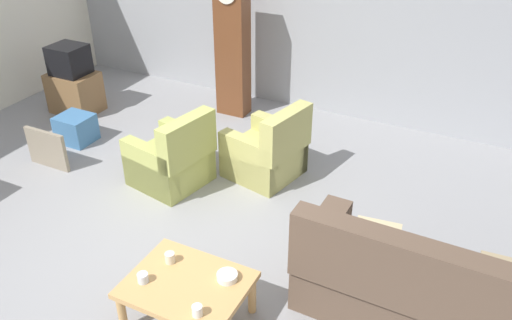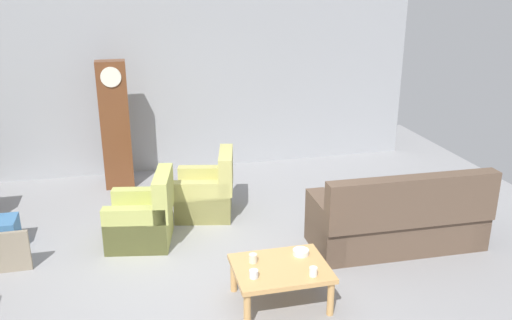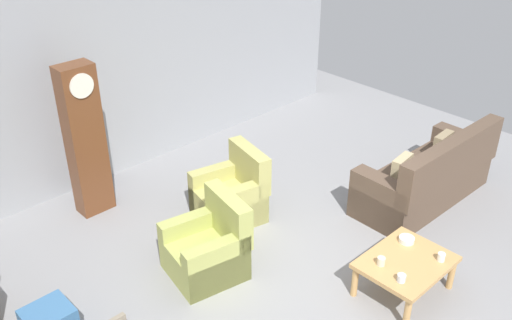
{
  "view_description": "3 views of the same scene",
  "coord_description": "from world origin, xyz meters",
  "px_view_note": "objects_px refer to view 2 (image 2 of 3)",
  "views": [
    {
      "loc": [
        2.51,
        -3.32,
        3.41
      ],
      "look_at": [
        0.62,
        0.48,
        0.87
      ],
      "focal_mm": 36.69,
      "sensor_mm": 36.0,
      "label": 1
    },
    {
      "loc": [
        -0.74,
        -5.4,
        3.23
      ],
      "look_at": [
        0.79,
        0.83,
        1.0
      ],
      "focal_mm": 37.71,
      "sensor_mm": 36.0,
      "label": 2
    },
    {
      "loc": [
        -3.7,
        -3.09,
        4.24
      ],
      "look_at": [
        0.25,
        1.07,
        1.02
      ],
      "focal_mm": 39.58,
      "sensor_mm": 36.0,
      "label": 3
    }
  ],
  "objects_px": {
    "bowl_white_stacked": "(301,252)",
    "grandfather_clock": "(115,125)",
    "cup_cream_tall": "(253,258)",
    "cup_blue_rimmed": "(254,274)",
    "armchair_olive_near": "(143,220)",
    "coffee_table_wood": "(281,271)",
    "framed_picture_leaning": "(2,253)",
    "couch_floral": "(398,221)",
    "cup_white_porcelain": "(313,272)",
    "armchair_olive_far": "(207,194)"
  },
  "relations": [
    {
      "from": "bowl_white_stacked",
      "to": "framed_picture_leaning",
      "type": "bearing_deg",
      "value": 160.21
    },
    {
      "from": "cup_white_porcelain",
      "to": "cup_blue_rimmed",
      "type": "relative_size",
      "value": 1.02
    },
    {
      "from": "cup_white_porcelain",
      "to": "armchair_olive_far",
      "type": "bearing_deg",
      "value": 104.13
    },
    {
      "from": "armchair_olive_near",
      "to": "cup_cream_tall",
      "type": "xyz_separation_m",
      "value": [
        1.05,
        -1.55,
        0.16
      ]
    },
    {
      "from": "armchair_olive_near",
      "to": "coffee_table_wood",
      "type": "relative_size",
      "value": 0.96
    },
    {
      "from": "armchair_olive_far",
      "to": "framed_picture_leaning",
      "type": "xyz_separation_m",
      "value": [
        -2.5,
        -1.02,
        -0.06
      ]
    },
    {
      "from": "cup_blue_rimmed",
      "to": "bowl_white_stacked",
      "type": "bearing_deg",
      "value": 28.84
    },
    {
      "from": "grandfather_clock",
      "to": "coffee_table_wood",
      "type": "bearing_deg",
      "value": -66.79
    },
    {
      "from": "armchair_olive_far",
      "to": "cup_white_porcelain",
      "type": "bearing_deg",
      "value": -75.87
    },
    {
      "from": "coffee_table_wood",
      "to": "armchair_olive_near",
      "type": "bearing_deg",
      "value": 127.49
    },
    {
      "from": "armchair_olive_near",
      "to": "cup_blue_rimmed",
      "type": "relative_size",
      "value": 10.43
    },
    {
      "from": "cup_white_porcelain",
      "to": "cup_cream_tall",
      "type": "distance_m",
      "value": 0.65
    },
    {
      "from": "grandfather_clock",
      "to": "armchair_olive_far",
      "type": "bearing_deg",
      "value": -48.86
    },
    {
      "from": "grandfather_clock",
      "to": "cup_white_porcelain",
      "type": "height_order",
      "value": "grandfather_clock"
    },
    {
      "from": "armchair_olive_near",
      "to": "coffee_table_wood",
      "type": "bearing_deg",
      "value": -52.51
    },
    {
      "from": "bowl_white_stacked",
      "to": "grandfather_clock",
      "type": "bearing_deg",
      "value": 117.84
    },
    {
      "from": "couch_floral",
      "to": "framed_picture_leaning",
      "type": "xyz_separation_m",
      "value": [
        -4.64,
        0.51,
        -0.11
      ]
    },
    {
      "from": "cup_blue_rimmed",
      "to": "armchair_olive_near",
      "type": "bearing_deg",
      "value": 118.17
    },
    {
      "from": "armchair_olive_far",
      "to": "coffee_table_wood",
      "type": "distance_m",
      "value": 2.37
    },
    {
      "from": "coffee_table_wood",
      "to": "cup_cream_tall",
      "type": "xyz_separation_m",
      "value": [
        -0.25,
        0.15,
        0.11
      ]
    },
    {
      "from": "cup_blue_rimmed",
      "to": "cup_cream_tall",
      "type": "bearing_deg",
      "value": 77.93
    },
    {
      "from": "grandfather_clock",
      "to": "framed_picture_leaning",
      "type": "relative_size",
      "value": 3.34
    },
    {
      "from": "framed_picture_leaning",
      "to": "bowl_white_stacked",
      "type": "relative_size",
      "value": 3.53
    },
    {
      "from": "coffee_table_wood",
      "to": "bowl_white_stacked",
      "type": "xyz_separation_m",
      "value": [
        0.27,
        0.18,
        0.09
      ]
    },
    {
      "from": "cup_blue_rimmed",
      "to": "coffee_table_wood",
      "type": "bearing_deg",
      "value": 24.4
    },
    {
      "from": "cup_blue_rimmed",
      "to": "bowl_white_stacked",
      "type": "relative_size",
      "value": 0.52
    },
    {
      "from": "couch_floral",
      "to": "grandfather_clock",
      "type": "xyz_separation_m",
      "value": [
        -3.34,
        2.9,
        0.66
      ]
    },
    {
      "from": "armchair_olive_far",
      "to": "cup_white_porcelain",
      "type": "relative_size",
      "value": 10.37
    },
    {
      "from": "grandfather_clock",
      "to": "cup_blue_rimmed",
      "type": "xyz_separation_m",
      "value": [
        1.27,
        -3.85,
        -0.55
      ]
    },
    {
      "from": "coffee_table_wood",
      "to": "cup_blue_rimmed",
      "type": "bearing_deg",
      "value": -155.6
    },
    {
      "from": "coffee_table_wood",
      "to": "framed_picture_leaning",
      "type": "bearing_deg",
      "value": 155.46
    },
    {
      "from": "armchair_olive_near",
      "to": "framed_picture_leaning",
      "type": "xyz_separation_m",
      "value": [
        -1.59,
        -0.38,
        -0.06
      ]
    },
    {
      "from": "grandfather_clock",
      "to": "cup_cream_tall",
      "type": "bearing_deg",
      "value": -69.45
    },
    {
      "from": "armchair_olive_near",
      "to": "bowl_white_stacked",
      "type": "bearing_deg",
      "value": -43.91
    },
    {
      "from": "armchair_olive_far",
      "to": "cup_cream_tall",
      "type": "relative_size",
      "value": 10.18
    },
    {
      "from": "framed_picture_leaning",
      "to": "cup_blue_rimmed",
      "type": "distance_m",
      "value": 2.97
    },
    {
      "from": "coffee_table_wood",
      "to": "cup_white_porcelain",
      "type": "height_order",
      "value": "cup_white_porcelain"
    },
    {
      "from": "cup_cream_tall",
      "to": "cup_blue_rimmed",
      "type": "bearing_deg",
      "value": -102.07
    },
    {
      "from": "bowl_white_stacked",
      "to": "armchair_olive_near",
      "type": "bearing_deg",
      "value": 136.09
    },
    {
      "from": "cup_cream_tall",
      "to": "coffee_table_wood",
      "type": "bearing_deg",
      "value": -29.79
    },
    {
      "from": "framed_picture_leaning",
      "to": "cup_cream_tall",
      "type": "height_order",
      "value": "cup_cream_tall"
    },
    {
      "from": "grandfather_clock",
      "to": "bowl_white_stacked",
      "type": "relative_size",
      "value": 11.79
    },
    {
      "from": "coffee_table_wood",
      "to": "grandfather_clock",
      "type": "bearing_deg",
      "value": 113.21
    },
    {
      "from": "cup_white_porcelain",
      "to": "bowl_white_stacked",
      "type": "bearing_deg",
      "value": 88.16
    },
    {
      "from": "bowl_white_stacked",
      "to": "armchair_olive_far",
      "type": "bearing_deg",
      "value": 107.13
    },
    {
      "from": "grandfather_clock",
      "to": "framed_picture_leaning",
      "type": "distance_m",
      "value": 2.83
    },
    {
      "from": "couch_floral",
      "to": "armchair_olive_near",
      "type": "xyz_separation_m",
      "value": [
        -3.05,
        0.88,
        -0.05
      ]
    },
    {
      "from": "framed_picture_leaning",
      "to": "armchair_olive_near",
      "type": "bearing_deg",
      "value": 13.32
    },
    {
      "from": "framed_picture_leaning",
      "to": "bowl_white_stacked",
      "type": "xyz_separation_m",
      "value": [
        3.16,
        -1.14,
        0.21
      ]
    },
    {
      "from": "cup_white_porcelain",
      "to": "bowl_white_stacked",
      "type": "distance_m",
      "value": 0.43
    }
  ]
}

